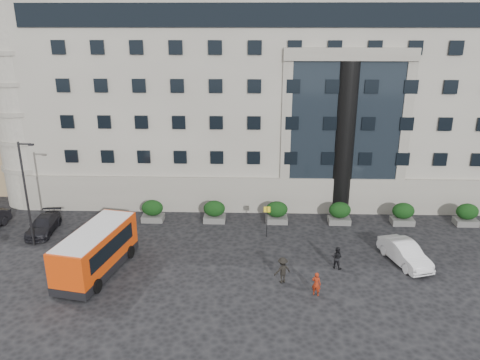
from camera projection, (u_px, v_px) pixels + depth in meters
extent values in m
plane|color=black|center=(188.00, 268.00, 31.93)|extent=(120.00, 120.00, 0.00)
cube|color=gray|center=(269.00, 90.00, 49.64)|extent=(44.00, 24.00, 18.00)
cylinder|color=black|center=(344.00, 140.00, 39.21)|extent=(1.80, 1.80, 13.00)
cube|color=#856E4D|center=(29.00, 58.00, 65.09)|extent=(13.00, 13.00, 22.00)
cube|color=#51514F|center=(153.00, 218.00, 39.34)|extent=(1.80, 1.20, 0.50)
ellipsoid|color=black|center=(152.00, 208.00, 39.04)|extent=(1.80, 1.26, 1.34)
cube|color=#51514F|center=(215.00, 219.00, 39.19)|extent=(1.80, 1.20, 0.50)
ellipsoid|color=black|center=(214.00, 209.00, 38.89)|extent=(1.80, 1.26, 1.34)
cube|color=#51514F|center=(277.00, 219.00, 39.04)|extent=(1.80, 1.20, 0.50)
ellipsoid|color=black|center=(277.00, 209.00, 38.74)|extent=(1.80, 1.26, 1.34)
cube|color=#51514F|center=(339.00, 220.00, 38.88)|extent=(1.80, 1.20, 0.50)
ellipsoid|color=black|center=(340.00, 210.00, 38.59)|extent=(1.80, 1.26, 1.34)
cube|color=#51514F|center=(402.00, 221.00, 38.73)|extent=(1.80, 1.20, 0.50)
ellipsoid|color=black|center=(403.00, 211.00, 38.43)|extent=(1.80, 1.26, 1.34)
cube|color=#51514F|center=(466.00, 222.00, 38.58)|extent=(1.80, 1.20, 0.50)
ellipsoid|color=black|center=(467.00, 212.00, 38.28)|extent=(1.80, 1.26, 1.34)
cylinder|color=#262628|center=(26.00, 195.00, 33.82)|extent=(0.16, 0.16, 8.00)
cylinder|color=#262628|center=(25.00, 144.00, 32.56)|extent=(0.90, 0.12, 0.12)
cube|color=black|center=(31.00, 145.00, 32.57)|extent=(0.35, 0.18, 0.14)
cylinder|color=#262628|center=(267.00, 222.00, 36.09)|extent=(0.08, 0.08, 2.50)
cube|color=yellow|center=(267.00, 209.00, 35.75)|extent=(0.50, 0.06, 0.45)
cube|color=#D93C0A|center=(96.00, 248.00, 30.85)|extent=(3.86, 7.54, 2.43)
cube|color=black|center=(98.00, 266.00, 31.28)|extent=(3.91, 7.59, 0.55)
cube|color=black|center=(95.00, 245.00, 30.77)|extent=(3.60, 6.01, 1.08)
cube|color=silver|center=(94.00, 232.00, 30.47)|extent=(3.67, 7.17, 0.18)
cylinder|color=black|center=(61.00, 281.00, 29.43)|extent=(0.46, 0.94, 0.90)
cylinder|color=black|center=(97.00, 286.00, 28.89)|extent=(0.46, 0.94, 0.90)
cylinder|color=black|center=(99.00, 248.00, 33.66)|extent=(0.46, 0.94, 0.90)
cylinder|color=black|center=(130.00, 252.00, 33.12)|extent=(0.46, 0.94, 0.90)
cube|color=maroon|center=(48.00, 179.00, 44.80)|extent=(2.83, 3.97, 2.56)
cube|color=maroon|center=(40.00, 193.00, 42.43)|extent=(2.45, 1.93, 1.74)
cube|color=black|center=(38.00, 192.00, 41.64)|extent=(1.94, 0.38, 0.82)
cylinder|color=black|center=(29.00, 200.00, 42.66)|extent=(0.38, 0.89, 0.86)
cylinder|color=black|center=(55.00, 200.00, 42.88)|extent=(0.38, 0.89, 0.86)
cylinder|color=black|center=(40.00, 188.00, 45.84)|extent=(0.38, 0.89, 0.86)
cylinder|color=black|center=(64.00, 187.00, 46.06)|extent=(0.38, 0.89, 0.86)
imported|color=black|center=(44.00, 225.00, 37.07)|extent=(2.08, 4.52, 1.28)
imported|color=black|center=(96.00, 180.00, 47.16)|extent=(3.13, 5.61, 1.49)
imported|color=silver|center=(405.00, 253.00, 32.31)|extent=(2.92, 4.91, 1.53)
imported|color=maroon|center=(316.00, 284.00, 28.52)|extent=(0.67, 0.57, 1.55)
imported|color=black|center=(337.00, 258.00, 31.66)|extent=(0.96, 0.89, 1.57)
imported|color=black|center=(283.00, 270.00, 29.89)|extent=(1.30, 1.08, 1.75)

